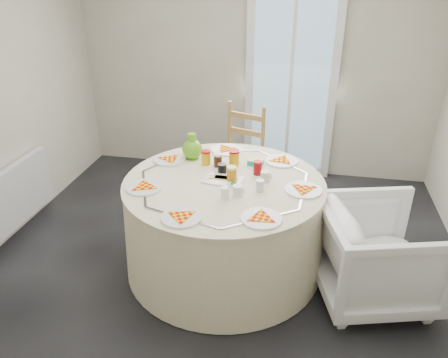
% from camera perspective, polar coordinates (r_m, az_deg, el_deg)
% --- Properties ---
extents(floor, '(4.00, 4.00, 0.00)m').
position_cam_1_polar(floor, '(3.71, -0.49, -11.53)').
color(floor, black).
rests_on(floor, ground).
extents(wall_back, '(4.00, 0.02, 2.60)m').
position_cam_1_polar(wall_back, '(4.99, 4.21, 15.11)').
color(wall_back, '#BCB5A3').
rests_on(wall_back, floor).
extents(glass_door, '(1.00, 0.08, 2.10)m').
position_cam_1_polar(glass_door, '(4.97, 8.71, 11.87)').
color(glass_door, silver).
rests_on(glass_door, floor).
extents(radiator, '(0.07, 1.00, 0.55)m').
position_cam_1_polar(radiator, '(4.41, -25.50, -1.91)').
color(radiator, silver).
rests_on(radiator, floor).
extents(table, '(1.60, 1.60, 0.81)m').
position_cam_1_polar(table, '(3.54, 0.00, -6.15)').
color(table, '#FEE9BE').
rests_on(table, floor).
extents(wooden_chair, '(0.57, 0.55, 1.01)m').
position_cam_1_polar(wooden_chair, '(4.50, 1.76, 2.72)').
color(wooden_chair, '#A97746').
rests_on(wooden_chair, floor).
extents(armchair, '(0.93, 0.97, 0.82)m').
position_cam_1_polar(armchair, '(3.41, 19.36, -9.04)').
color(armchair, white).
rests_on(armchair, floor).
extents(place_settings, '(1.86, 1.86, 0.03)m').
position_cam_1_polar(place_settings, '(3.35, 0.00, -0.46)').
color(place_settings, white).
rests_on(place_settings, table).
extents(jar_cluster, '(0.55, 0.35, 0.15)m').
position_cam_1_polar(jar_cluster, '(3.52, 0.77, 1.91)').
color(jar_cluster, brown).
rests_on(jar_cluster, table).
extents(butter_tub, '(0.14, 0.11, 0.05)m').
position_cam_1_polar(butter_tub, '(3.62, 4.14, 1.92)').
color(butter_tub, '#03A5A3').
rests_on(butter_tub, table).
extents(green_pitcher, '(0.20, 0.20, 0.22)m').
position_cam_1_polar(green_pitcher, '(3.71, -4.18, 3.97)').
color(green_pitcher, '#58AA1B').
rests_on(green_pitcher, table).
extents(cheese_platter, '(0.32, 0.22, 0.04)m').
position_cam_1_polar(cheese_platter, '(3.36, -0.14, -0.34)').
color(cheese_platter, silver).
rests_on(cheese_platter, table).
extents(mugs_glasses, '(0.65, 0.65, 0.10)m').
position_cam_1_polar(mugs_glasses, '(3.32, 2.38, 0.09)').
color(mugs_glasses, '#959595').
rests_on(mugs_glasses, table).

